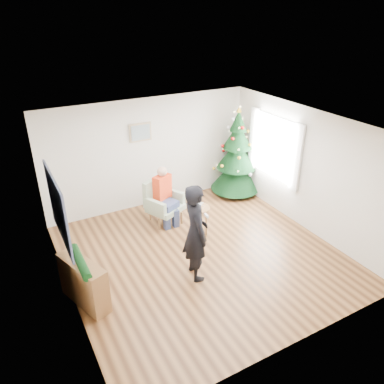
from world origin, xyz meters
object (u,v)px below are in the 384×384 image
standing_man (196,233)px  console (84,283)px  stool (199,221)px  christmas_tree (237,156)px  armchair (163,207)px

standing_man → console: (-1.92, 0.25, -0.50)m
stool → console: 2.78m
standing_man → console: bearing=91.1°
stool → standing_man: 1.44m
standing_man → christmas_tree: bearing=-37.6°
christmas_tree → armchair: 2.38m
christmas_tree → stool: size_ratio=3.38×
christmas_tree → armchair: size_ratio=2.28×
christmas_tree → standing_man: size_ratio=1.25×
console → christmas_tree: bearing=6.5°
armchair → standing_man: bearing=-123.0°
stool → armchair: bearing=115.1°
standing_man → stool: bearing=-24.0°
stool → armchair: size_ratio=0.67×
console → standing_man: bearing=-27.1°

